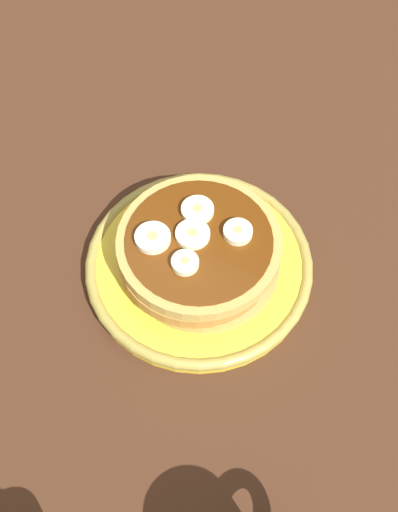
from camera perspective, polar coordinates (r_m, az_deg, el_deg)
ground_plane at (r=69.43cm, az=-0.00°, el=-1.94°), size 140.00×140.00×3.00cm
plate at (r=67.15cm, az=-0.00°, el=-0.82°), size 23.81×23.81×2.11cm
pancake_stack at (r=64.72cm, az=0.06°, el=0.44°), size 16.88×16.87×4.36cm
banana_slice_0 at (r=62.93cm, az=-0.62°, el=1.85°), size 3.46×3.46×0.80cm
banana_slice_1 at (r=62.80cm, az=-4.14°, el=1.59°), size 3.56×3.56×0.98cm
banana_slice_2 at (r=64.59cm, az=-0.14°, el=4.08°), size 3.33×3.33×0.89cm
banana_slice_3 at (r=61.14cm, az=-1.25°, el=-0.64°), size 2.69×2.69×0.98cm
banana_slice_4 at (r=63.13cm, az=3.48°, el=2.12°), size 2.93×2.93×0.99cm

